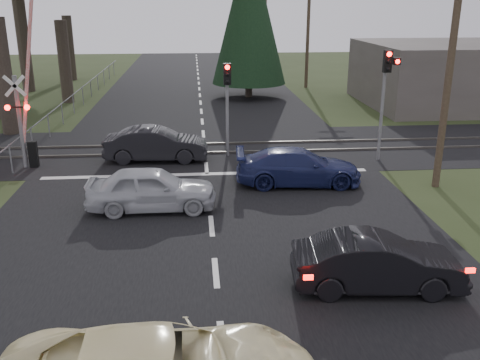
{
  "coord_description": "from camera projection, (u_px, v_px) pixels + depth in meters",
  "views": [
    {
      "loc": [
        -0.43,
        -12.21,
        6.63
      ],
      "look_at": [
        0.93,
        3.52,
        1.3
      ],
      "focal_mm": 40.0,
      "sensor_mm": 36.0,
      "label": 1
    }
  ],
  "objects": [
    {
      "name": "ground",
      "position": [
        216.0,
        273.0,
        13.67
      ],
      "size": [
        120.0,
        120.0,
        0.0
      ],
      "primitive_type": "plane",
      "color": "#2A3518",
      "rests_on": "ground"
    },
    {
      "name": "road",
      "position": [
        206.0,
        161.0,
        23.11
      ],
      "size": [
        14.0,
        100.0,
        0.01
      ],
      "primitive_type": "cube",
      "color": "black",
      "rests_on": "ground"
    },
    {
      "name": "dark_car_far",
      "position": [
        156.0,
        144.0,
        23.01
      ],
      "size": [
        4.46,
        1.72,
        1.45
      ],
      "primitive_type": "imported",
      "rotation": [
        0.0,
        0.0,
        1.53
      ],
      "color": "black",
      "rests_on": "ground"
    },
    {
      "name": "crossing_signal",
      "position": [
        25.0,
        119.0,
        21.66
      ],
      "size": [
        1.62,
        0.38,
        6.96
      ],
      "color": "slate",
      "rests_on": "ground"
    },
    {
      "name": "silver_car",
      "position": [
        152.0,
        189.0,
        17.6
      ],
      "size": [
        4.25,
        1.72,
        1.44
      ],
      "primitive_type": "imported",
      "rotation": [
        0.0,
        0.0,
        1.57
      ],
      "color": "#ADB0B6",
      "rests_on": "ground"
    },
    {
      "name": "building_right",
      "position": [
        473.0,
        74.0,
        35.27
      ],
      "size": [
        14.0,
        10.0,
        4.0
      ],
      "primitive_type": "cube",
      "color": "#59514C",
      "rests_on": "ground"
    },
    {
      "name": "traffic_signal_center",
      "position": [
        227.0,
        94.0,
        22.94
      ],
      "size": [
        0.32,
        0.48,
        4.1
      ],
      "color": "slate",
      "rests_on": "ground"
    },
    {
      "name": "dark_hatchback",
      "position": [
        377.0,
        263.0,
        12.75
      ],
      "size": [
        4.16,
        1.74,
        1.34
      ],
      "primitive_type": "imported",
      "rotation": [
        0.0,
        0.0,
        1.49
      ],
      "color": "black",
      "rests_on": "ground"
    },
    {
      "name": "stop_line",
      "position": [
        207.0,
        174.0,
        21.41
      ],
      "size": [
        13.0,
        0.35,
        0.0
      ],
      "primitive_type": "cube",
      "color": "silver",
      "rests_on": "ground"
    },
    {
      "name": "fence_left",
      "position": [
        79.0,
        109.0,
        34.28
      ],
      "size": [
        0.1,
        36.0,
        1.2
      ],
      "primitive_type": null,
      "color": "slate",
      "rests_on": "ground"
    },
    {
      "name": "rail_near",
      "position": [
        205.0,
        153.0,
        24.23
      ],
      "size": [
        120.0,
        0.12,
        0.1
      ],
      "primitive_type": "cube",
      "color": "#59544C",
      "rests_on": "ground"
    },
    {
      "name": "rail_corridor",
      "position": [
        205.0,
        149.0,
        25.0
      ],
      "size": [
        120.0,
        8.0,
        0.01
      ],
      "primitive_type": "cube",
      "color": "black",
      "rests_on": "ground"
    },
    {
      "name": "blue_sedan",
      "position": [
        298.0,
        167.0,
        20.08
      ],
      "size": [
        4.8,
        2.19,
        1.36
      ],
      "primitive_type": "imported",
      "rotation": [
        0.0,
        0.0,
        1.51
      ],
      "color": "#1A214F",
      "rests_on": "ground"
    },
    {
      "name": "traffic_signal_right",
      "position": [
        386.0,
        84.0,
        22.17
      ],
      "size": [
        0.68,
        0.48,
        4.7
      ],
      "color": "slate",
      "rests_on": "ground"
    },
    {
      "name": "utility_pole_near",
      "position": [
        451.0,
        58.0,
        18.52
      ],
      "size": [
        1.8,
        0.26,
        9.0
      ],
      "color": "#4C3D2D",
      "rests_on": "ground"
    },
    {
      "name": "rail_far",
      "position": [
        204.0,
        144.0,
        25.74
      ],
      "size": [
        120.0,
        0.12,
        0.1
      ],
      "primitive_type": "cube",
      "color": "#59544C",
      "rests_on": "ground"
    },
    {
      "name": "utility_pole_mid",
      "position": [
        308.0,
        26.0,
        41.18
      ],
      "size": [
        1.8,
        0.26,
        9.0
      ],
      "color": "#4C3D2D",
      "rests_on": "ground"
    },
    {
      "name": "utility_pole_far",
      "position": [
        266.0,
        17.0,
        64.78
      ],
      "size": [
        1.8,
        0.26,
        9.0
      ],
      "color": "#4C3D2D",
      "rests_on": "ground"
    },
    {
      "name": "conifer_tree",
      "position": [
        249.0,
        10.0,
        36.59
      ],
      "size": [
        5.2,
        5.2,
        11.0
      ],
      "color": "#473D33",
      "rests_on": "ground"
    }
  ]
}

